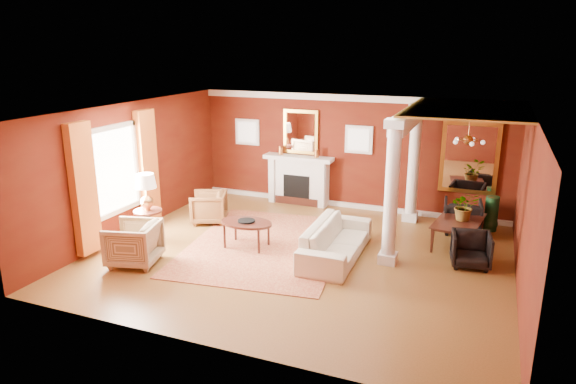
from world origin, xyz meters
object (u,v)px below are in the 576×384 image
at_px(sofa, 336,235).
at_px(armchair_stripe, 133,241).
at_px(coffee_table, 246,224).
at_px(side_table, 147,196).
at_px(armchair_leopard, 209,206).
at_px(dining_table, 460,226).

distance_m(sofa, armchair_stripe, 3.93).
xyz_separation_m(coffee_table, side_table, (-2.10, -0.47, 0.49)).
bearing_deg(sofa, armchair_leopard, 74.23).
bearing_deg(dining_table, armchair_stripe, 128.66).
xyz_separation_m(side_table, dining_table, (6.21, 2.25, -0.57)).
height_order(sofa, armchair_stripe, sofa).
bearing_deg(dining_table, sofa, 133.91).
bearing_deg(side_table, armchair_leopard, 69.94).
distance_m(coffee_table, dining_table, 4.48).
bearing_deg(coffee_table, dining_table, 23.39).
distance_m(armchair_leopard, side_table, 1.75).
xyz_separation_m(armchair_leopard, dining_table, (5.64, 0.70, 0.03)).
xyz_separation_m(sofa, side_table, (-3.98, -0.66, 0.54)).
relative_size(armchair_leopard, armchair_stripe, 0.88).
bearing_deg(side_table, sofa, 9.40).
distance_m(sofa, side_table, 4.07).
bearing_deg(armchair_leopard, sofa, 53.35).
height_order(armchair_leopard, dining_table, dining_table).
relative_size(armchair_leopard, side_table, 0.54).
xyz_separation_m(armchair_leopard, armchair_stripe, (-0.10, -2.65, 0.06)).
distance_m(sofa, coffee_table, 1.89).
bearing_deg(coffee_table, side_table, -167.28).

